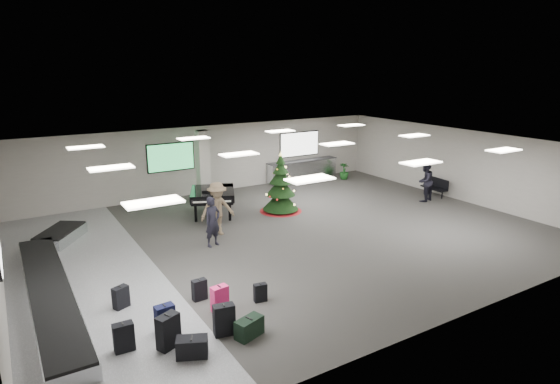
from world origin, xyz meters
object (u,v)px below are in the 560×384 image
grand_piano (213,195)px  potted_plant_right (344,171)px  pink_suitcase (220,299)px  christmas_tree (281,191)px  bench (435,186)px  service_counter (302,170)px  traveler_b (217,209)px  potted_plant_left (277,181)px  baggage_carousel (53,280)px  traveler_a (213,222)px  traveler_bench (425,181)px

grand_piano → potted_plant_right: bearing=38.5°
pink_suitcase → christmas_tree: 8.42m
bench → potted_plant_right: potted_plant_right is taller
service_counter → potted_plant_right: 2.26m
grand_piano → traveler_b: traveler_b is taller
bench → potted_plant_left: (-5.68, 4.89, -0.06)m
christmas_tree → traveler_b: bearing=-160.0°
service_counter → grand_piano: bearing=-154.1°
baggage_carousel → traveler_a: bearing=6.0°
service_counter → potted_plant_left: size_ratio=4.78×
pink_suitcase → potted_plant_right: 14.81m
pink_suitcase → christmas_tree: christmas_tree is taller
christmas_tree → traveler_bench: christmas_tree is taller
service_counter → potted_plant_right: service_counter is taller
christmas_tree → grand_piano: (-2.66, 0.91, 0.02)m
pink_suitcase → traveler_b: bearing=59.0°
christmas_tree → potted_plant_left: 3.65m
traveler_a → potted_plant_left: size_ratio=2.02×
service_counter → potted_plant_right: bearing=-25.6°
traveler_bench → potted_plant_left: size_ratio=2.17×
service_counter → traveler_bench: 6.62m
potted_plant_left → potted_plant_right: (4.13, -0.08, 0.03)m
potted_plant_right → grand_piano: bearing=-165.6°
pink_suitcase → grand_piano: bearing=60.3°
traveler_b → service_counter: bearing=38.4°
service_counter → potted_plant_left: 2.28m
christmas_tree → bench: bearing=-13.0°
pink_suitcase → potted_plant_right: potted_plant_right is taller
traveler_a → potted_plant_left: 7.83m
christmas_tree → bench: 7.64m
grand_piano → potted_plant_left: bearing=51.3°
baggage_carousel → pink_suitcase: pink_suitcase is taller
baggage_carousel → traveler_bench: 15.31m
traveler_a → baggage_carousel: bearing=168.3°
christmas_tree → traveler_bench: 6.61m
traveler_bench → service_counter: bearing=-81.5°
pink_suitcase → bench: (13.03, 4.54, 0.15)m
bench → traveler_bench: 1.28m
pink_suitcase → christmas_tree: bearing=40.8°
traveler_a → grand_piano: bearing=48.9°
traveler_a → pink_suitcase: bearing=-129.1°
bench → potted_plant_right: (-1.55, 4.81, -0.03)m
baggage_carousel → bench: bench is taller
pink_suitcase → potted_plant_left: potted_plant_left is taller
grand_piano → traveler_b: 2.27m
pink_suitcase → baggage_carousel: bearing=126.0°
service_counter → traveler_b: size_ratio=2.08×
christmas_tree → potted_plant_right: 6.66m
potted_plant_left → traveler_b: bearing=-139.5°
pink_suitcase → grand_piano: size_ratio=0.25×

